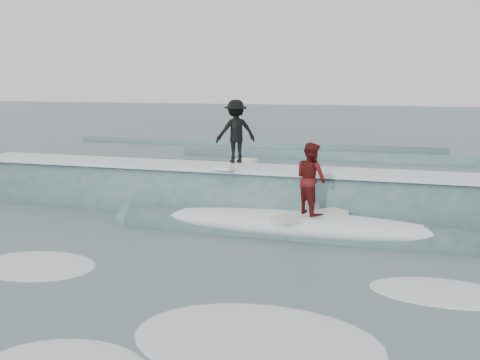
# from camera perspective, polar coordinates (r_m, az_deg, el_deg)

# --- Properties ---
(ground) EXTENTS (160.00, 160.00, 0.00)m
(ground) POSITION_cam_1_polar(r_m,az_deg,el_deg) (9.80, -9.96, -12.31)
(ground) COLOR #405A5E
(ground) RESTS_ON ground
(breaking_wave) EXTENTS (20.78, 4.04, 2.53)m
(breaking_wave) POSITION_cam_1_polar(r_m,az_deg,el_deg) (15.58, 1.48, -3.39)
(breaking_wave) COLOR #375C5C
(breaking_wave) RESTS_ON ground
(surfer_black) EXTENTS (1.36, 2.06, 1.92)m
(surfer_black) POSITION_cam_1_polar(r_m,az_deg,el_deg) (15.60, -0.46, 4.98)
(surfer_black) COLOR white
(surfer_black) RESTS_ON ground
(surfer_red) EXTENTS (1.76, 1.84, 1.86)m
(surfer_red) POSITION_cam_1_polar(r_m,az_deg,el_deg) (13.02, 7.57, -0.24)
(surfer_red) COLOR silver
(surfer_red) RESTS_ON ground
(whitewater) EXTENTS (14.07, 6.72, 0.10)m
(whitewater) POSITION_cam_1_polar(r_m,az_deg,el_deg) (8.57, -4.36, -15.66)
(whitewater) COLOR white
(whitewater) RESTS_ON ground
(far_swells) EXTENTS (38.15, 8.65, 0.80)m
(far_swells) POSITION_cam_1_polar(r_m,az_deg,el_deg) (26.94, 1.10, 2.42)
(far_swells) COLOR #375C5C
(far_swells) RESTS_ON ground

